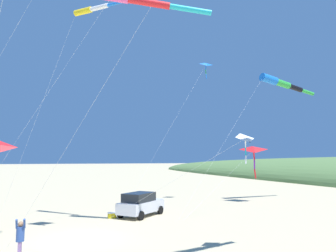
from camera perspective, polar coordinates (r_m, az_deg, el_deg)
ground_plane at (r=19.38m, az=-16.00°, el=-19.27°), size 600.00×600.00×0.00m
parked_car at (r=25.64m, az=-5.04°, el=-14.00°), size 4.47×4.20×1.85m
cooler_box at (r=25.26m, az=-10.19°, el=-15.75°), size 0.62×0.42×0.42m
person_adult_flyer at (r=16.46m, az=-25.39°, el=-17.77°), size 0.42×0.54×1.83m
kite_delta_white_trailing at (r=34.08m, az=15.36°, el=-4.17°), size 11.86×6.67×6.03m
kite_delta_rainbow_low_near at (r=15.79m, az=13.80°, el=-2.31°), size 6.15×9.53×5.79m
kite_delta_blue_topmost at (r=34.70m, az=6.94°, el=11.03°), size 10.67×4.18×15.08m
kite_windsock_red_high_left at (r=25.43m, az=-13.77°, el=19.96°), size 7.90×5.31×15.85m
kite_windsock_orange_high_right at (r=36.67m, az=19.95°, el=7.34°), size 19.65×5.73×13.61m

